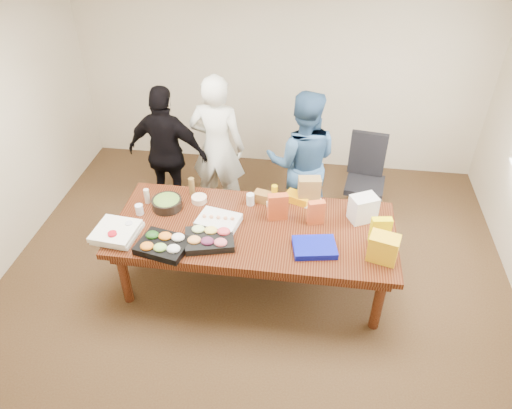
# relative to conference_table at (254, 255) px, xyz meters

# --- Properties ---
(floor) EXTENTS (5.50, 5.00, 0.02)m
(floor) POSITION_rel_conference_table_xyz_m (0.00, 0.00, -0.39)
(floor) COLOR #47301E
(floor) RESTS_ON ground
(ceiling) EXTENTS (5.50, 5.00, 0.02)m
(ceiling) POSITION_rel_conference_table_xyz_m (0.00, 0.00, 2.33)
(ceiling) COLOR white
(ceiling) RESTS_ON wall_back
(wall_back) EXTENTS (5.50, 0.04, 2.70)m
(wall_back) POSITION_rel_conference_table_xyz_m (0.00, 2.50, 0.98)
(wall_back) COLOR beige
(wall_back) RESTS_ON floor
(conference_table) EXTENTS (2.80, 1.20, 0.75)m
(conference_table) POSITION_rel_conference_table_xyz_m (0.00, 0.00, 0.00)
(conference_table) COLOR #4C1C0F
(conference_table) RESTS_ON floor
(office_chair) EXTENTS (0.60, 0.60, 1.03)m
(office_chair) POSITION_rel_conference_table_xyz_m (1.18, 1.31, 0.14)
(office_chair) COLOR black
(office_chair) RESTS_ON floor
(person_center) EXTENTS (0.69, 0.48, 1.82)m
(person_center) POSITION_rel_conference_table_xyz_m (-0.61, 1.21, 0.54)
(person_center) COLOR silver
(person_center) RESTS_ON floor
(person_right) EXTENTS (0.85, 0.67, 1.74)m
(person_right) POSITION_rel_conference_table_xyz_m (0.40, 1.09, 0.50)
(person_right) COLOR #2D507A
(person_right) RESTS_ON floor
(person_left) EXTENTS (1.03, 0.53, 1.69)m
(person_left) POSITION_rel_conference_table_xyz_m (-1.20, 1.12, 0.47)
(person_left) COLOR black
(person_left) RESTS_ON floor
(veggie_tray) EXTENTS (0.53, 0.45, 0.07)m
(veggie_tray) POSITION_rel_conference_table_xyz_m (-0.80, -0.43, 0.41)
(veggie_tray) COLOR black
(veggie_tray) RESTS_ON conference_table
(fruit_tray) EXTENTS (0.53, 0.46, 0.07)m
(fruit_tray) POSITION_rel_conference_table_xyz_m (-0.39, -0.28, 0.41)
(fruit_tray) COLOR black
(fruit_tray) RESTS_ON conference_table
(sheet_cake) EXTENTS (0.46, 0.38, 0.07)m
(sheet_cake) POSITION_rel_conference_table_xyz_m (-0.36, 0.00, 0.41)
(sheet_cake) COLOR silver
(sheet_cake) RESTS_ON conference_table
(salad_bowl) EXTENTS (0.34, 0.34, 0.10)m
(salad_bowl) POSITION_rel_conference_table_xyz_m (-0.95, 0.20, 0.43)
(salad_bowl) COLOR black
(salad_bowl) RESTS_ON conference_table
(chip_bag_blue) EXTENTS (0.45, 0.37, 0.06)m
(chip_bag_blue) POSITION_rel_conference_table_xyz_m (0.61, -0.25, 0.40)
(chip_bag_blue) COLOR #0910A1
(chip_bag_blue) RESTS_ON conference_table
(chip_bag_red) EXTENTS (0.21, 0.13, 0.29)m
(chip_bag_red) POSITION_rel_conference_table_xyz_m (0.22, 0.18, 0.52)
(chip_bag_red) COLOR #B9461D
(chip_bag_red) RESTS_ON conference_table
(chip_bag_yellow) EXTENTS (0.20, 0.10, 0.28)m
(chip_bag_yellow) POSITION_rel_conference_table_xyz_m (1.21, -0.06, 0.52)
(chip_bag_yellow) COLOR #FFEB03
(chip_bag_yellow) RESTS_ON conference_table
(chip_bag_orange) EXTENTS (0.18, 0.12, 0.26)m
(chip_bag_orange) POSITION_rel_conference_table_xyz_m (0.60, 0.16, 0.50)
(chip_bag_orange) COLOR #BF4C22
(chip_bag_orange) RESTS_ON conference_table
(mayo_jar) EXTENTS (0.09, 0.09, 0.13)m
(mayo_jar) POSITION_rel_conference_table_xyz_m (-0.09, 0.37, 0.44)
(mayo_jar) COLOR white
(mayo_jar) RESTS_ON conference_table
(mustard_bottle) EXTENTS (0.07, 0.07, 0.18)m
(mustard_bottle) POSITION_rel_conference_table_xyz_m (0.15, 0.48, 0.47)
(mustard_bottle) COLOR #E1AF04
(mustard_bottle) RESTS_ON conference_table
(dressing_bottle) EXTENTS (0.07, 0.07, 0.20)m
(dressing_bottle) POSITION_rel_conference_table_xyz_m (-0.74, 0.47, 0.48)
(dressing_bottle) COLOR brown
(dressing_bottle) RESTS_ON conference_table
(ranch_bottle) EXTENTS (0.07, 0.07, 0.17)m
(ranch_bottle) POSITION_rel_conference_table_xyz_m (-1.18, 0.25, 0.46)
(ranch_bottle) COLOR beige
(ranch_bottle) RESTS_ON conference_table
(banana_bunch) EXTENTS (0.30, 0.23, 0.09)m
(banana_bunch) POSITION_rel_conference_table_xyz_m (0.40, 0.50, 0.42)
(banana_bunch) COLOR orange
(banana_bunch) RESTS_ON conference_table
(bread_loaf) EXTENTS (0.30, 0.18, 0.11)m
(bread_loaf) POSITION_rel_conference_table_xyz_m (0.08, 0.44, 0.43)
(bread_loaf) COLOR brown
(bread_loaf) RESTS_ON conference_table
(kraft_bag) EXTENTS (0.25, 0.17, 0.30)m
(kraft_bag) POSITION_rel_conference_table_xyz_m (0.51, 0.50, 0.53)
(kraft_bag) COLOR olive
(kraft_bag) RESTS_ON conference_table
(red_cup) EXTENTS (0.10, 0.10, 0.11)m
(red_cup) POSITION_rel_conference_table_xyz_m (-1.30, -0.40, 0.43)
(red_cup) COLOR red
(red_cup) RESTS_ON conference_table
(clear_cup_a) EXTENTS (0.09, 0.09, 0.10)m
(clear_cup_a) POSITION_rel_conference_table_xyz_m (-1.20, -0.22, 0.43)
(clear_cup_a) COLOR silver
(clear_cup_a) RESTS_ON conference_table
(clear_cup_b) EXTENTS (0.09, 0.09, 0.11)m
(clear_cup_b) POSITION_rel_conference_table_xyz_m (-1.20, 0.05, 0.43)
(clear_cup_b) COLOR white
(clear_cup_b) RESTS_ON conference_table
(pizza_box_lower) EXTENTS (0.43, 0.43, 0.05)m
(pizza_box_lower) POSITION_rel_conference_table_xyz_m (-1.30, -0.30, 0.40)
(pizza_box_lower) COLOR silver
(pizza_box_lower) RESTS_ON conference_table
(pizza_box_upper) EXTENTS (0.43, 0.43, 0.05)m
(pizza_box_upper) POSITION_rel_conference_table_xyz_m (-1.31, -0.32, 0.44)
(pizza_box_upper) COLOR white
(pizza_box_upper) RESTS_ON pizza_box_lower
(plate_a) EXTENTS (0.31, 0.31, 0.01)m
(plate_a) POSITION_rel_conference_table_xyz_m (1.05, 0.40, 0.38)
(plate_a) COLOR silver
(plate_a) RESTS_ON conference_table
(plate_b) EXTENTS (0.31, 0.31, 0.02)m
(plate_b) POSITION_rel_conference_table_xyz_m (0.55, 0.49, 0.38)
(plate_b) COLOR silver
(plate_b) RESTS_ON conference_table
(dip_bowl_a) EXTENTS (0.15, 0.15, 0.06)m
(dip_bowl_a) POSITION_rel_conference_table_xyz_m (0.15, 0.38, 0.40)
(dip_bowl_a) COLOR #F8EBC3
(dip_bowl_a) RESTS_ON conference_table
(dip_bowl_b) EXTENTS (0.17, 0.17, 0.07)m
(dip_bowl_b) POSITION_rel_conference_table_xyz_m (-0.64, 0.34, 0.41)
(dip_bowl_b) COLOR beige
(dip_bowl_b) RESTS_ON conference_table
(grocery_bag_white) EXTENTS (0.31, 0.28, 0.27)m
(grocery_bag_white) POSITION_rel_conference_table_xyz_m (1.07, 0.28, 0.51)
(grocery_bag_white) COLOR silver
(grocery_bag_white) RESTS_ON conference_table
(grocery_bag_yellow) EXTENTS (0.30, 0.24, 0.26)m
(grocery_bag_yellow) POSITION_rel_conference_table_xyz_m (1.22, -0.29, 0.51)
(grocery_bag_yellow) COLOR #ECB214
(grocery_bag_yellow) RESTS_ON conference_table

